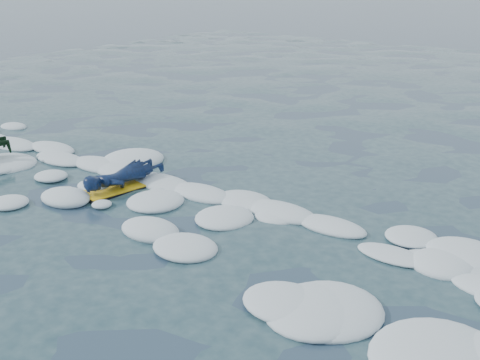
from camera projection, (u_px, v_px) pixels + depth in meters
The scene contains 3 objects.
ground at pixel (106, 221), 8.62m from camera, with size 120.00×120.00×0.00m, color #1C2E44.
foam_band at pixel (157, 200), 9.39m from camera, with size 12.00×3.10×0.30m, color white, non-canonical shape.
prone_woman_unit at pixel (122, 178), 9.77m from camera, with size 0.70×1.54×0.39m.
Camera 1 is at (6.33, -5.11, 3.50)m, focal length 45.00 mm.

